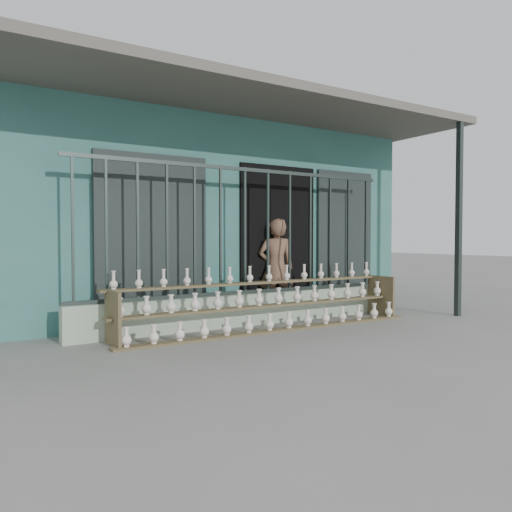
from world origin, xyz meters
TOP-DOWN VIEW (x-y plane):
  - ground at (0.00, 0.00)m, footprint 60.00×60.00m
  - workshop_building at (0.00, 4.23)m, footprint 7.40×6.60m
  - parapet_wall at (0.00, 1.30)m, footprint 5.00×0.20m
  - security_fence at (-0.00, 1.30)m, footprint 5.00×0.04m
  - shelf_rack at (0.15, 0.88)m, footprint 4.50×0.68m
  - elderly_woman at (0.76, 1.63)m, footprint 0.66×0.55m

SIDE VIEW (x-z plane):
  - ground at x=0.00m, z-range 0.00..0.00m
  - parapet_wall at x=0.00m, z-range 0.00..0.45m
  - shelf_rack at x=0.15m, z-range -0.06..0.79m
  - elderly_woman at x=0.76m, z-range 0.00..1.55m
  - security_fence at x=0.00m, z-range 0.45..2.25m
  - workshop_building at x=0.00m, z-range 0.02..3.23m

